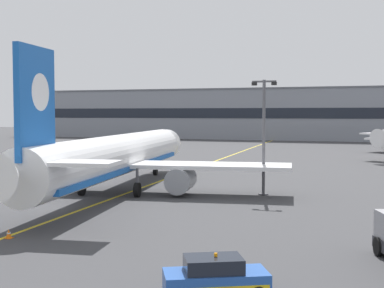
{
  "coord_description": "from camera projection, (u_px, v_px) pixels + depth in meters",
  "views": [
    {
      "loc": [
        23.51,
        -36.18,
        7.45
      ],
      "look_at": [
        7.67,
        8.69,
        4.7
      ],
      "focal_mm": 50.61,
      "sensor_mm": 36.0,
      "label": 1
    }
  ],
  "objects": [
    {
      "name": "taxiway_centreline",
      "position": [
        191.0,
        170.0,
        70.55
      ],
      "size": [
        10.71,
        179.72,
        0.01
      ],
      "primitive_type": "cube",
      "rotation": [
        0.0,
        0.0,
        0.06
      ],
      "color": "yellow",
      "rests_on": "ground"
    },
    {
      "name": "service_car_second",
      "position": [
        215.0,
        278.0,
        21.88
      ],
      "size": [
        4.56,
        3.52,
        1.79
      ],
      "color": "#2351A8",
      "rests_on": "ground"
    },
    {
      "name": "airliner_foreground",
      "position": [
        116.0,
        157.0,
        49.86
      ],
      "size": [
        32.36,
        41.4,
        11.65
      ],
      "color": "white",
      "rests_on": "ground"
    },
    {
      "name": "apron_lamp_post",
      "position": [
        264.0,
        134.0,
        48.93
      ],
      "size": [
        2.24,
        0.9,
        10.42
      ],
      "color": "#515156",
      "rests_on": "ground"
    },
    {
      "name": "terminal_building",
      "position": [
        272.0,
        114.0,
        151.49
      ],
      "size": [
        157.86,
        12.4,
        14.33
      ],
      "color": "gray",
      "rests_on": "ground"
    },
    {
      "name": "safety_cone_by_nose_gear",
      "position": [
        180.0,
        173.0,
        64.25
      ],
      "size": [
        0.44,
        0.44,
        0.55
      ],
      "color": "orange",
      "rests_on": "ground"
    },
    {
      "name": "safety_cone_by_tail",
      "position": [
        9.0,
        234.0,
        32.13
      ],
      "size": [
        0.44,
        0.44,
        0.55
      ],
      "color": "orange",
      "rests_on": "ground"
    },
    {
      "name": "ground_plane",
      "position": [
        63.0,
        208.0,
        42.3
      ],
      "size": [
        400.0,
        400.0,
        0.0
      ],
      "primitive_type": "plane",
      "color": "#3D3D3F"
    }
  ]
}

